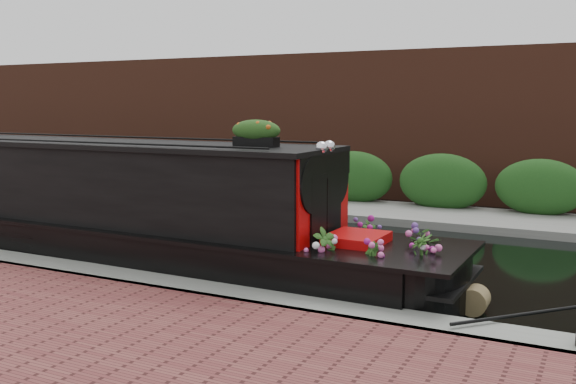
% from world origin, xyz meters
% --- Properties ---
extents(ground, '(80.00, 80.00, 0.00)m').
position_xyz_m(ground, '(0.00, 0.00, 0.00)').
color(ground, black).
rests_on(ground, ground).
extents(near_bank_coping, '(40.00, 0.60, 0.50)m').
position_xyz_m(near_bank_coping, '(0.00, -3.30, 0.00)').
color(near_bank_coping, gray).
rests_on(near_bank_coping, ground).
extents(far_bank_path, '(40.00, 2.40, 0.34)m').
position_xyz_m(far_bank_path, '(0.00, 4.20, 0.00)').
color(far_bank_path, gray).
rests_on(far_bank_path, ground).
extents(far_hedge, '(40.00, 1.10, 2.80)m').
position_xyz_m(far_hedge, '(0.00, 5.10, 0.00)').
color(far_hedge, '#1E4918').
rests_on(far_hedge, ground).
extents(far_brick_wall, '(40.00, 1.00, 8.00)m').
position_xyz_m(far_brick_wall, '(0.00, 7.20, 0.00)').
color(far_brick_wall, '#552A1D').
rests_on(far_brick_wall, ground).
extents(narrowboat, '(10.90, 2.05, 2.56)m').
position_xyz_m(narrowboat, '(-1.45, -2.05, 0.76)').
color(narrowboat, black).
rests_on(narrowboat, ground).
extents(rope_fender, '(0.34, 0.33, 0.34)m').
position_xyz_m(rope_fender, '(4.31, -2.05, 0.17)').
color(rope_fender, brown).
rests_on(rope_fender, ground).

